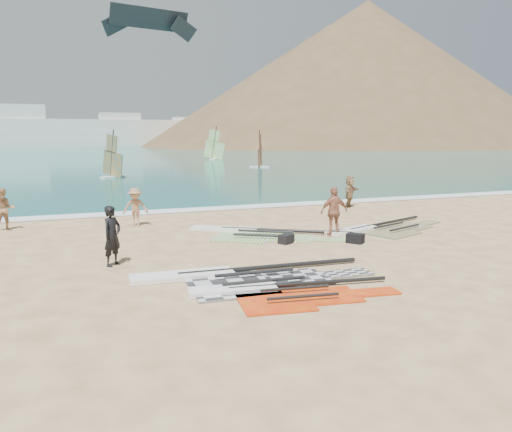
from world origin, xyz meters
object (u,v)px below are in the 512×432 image
object	(u,v)px
gear_bag_far	(355,238)
beachgoer_left	(4,209)
rig_red	(277,293)
person_wetsuit	(112,236)
beachgoer_back	(334,212)
beachgoer_right	(350,191)
gear_bag_near	(286,239)
rig_orange	(380,229)
rig_grey	(235,277)
rig_green	(253,233)
beachgoer_mid	(135,207)

from	to	relation	value
gear_bag_far	beachgoer_left	world-z (taller)	beachgoer_left
rig_red	person_wetsuit	bearing A→B (deg)	136.56
beachgoer_back	beachgoer_right	bearing A→B (deg)	-122.22
beachgoer_right	gear_bag_near	bearing A→B (deg)	-172.33
rig_orange	gear_bag_near	distance (m)	4.44
rig_grey	rig_red	distance (m)	1.63
rig_green	beachgoer_right	world-z (taller)	beachgoer_right
rig_orange	beachgoer_back	bearing A→B (deg)	167.37
gear_bag_far	person_wetsuit	bearing A→B (deg)	-179.32
gear_bag_near	rig_green	bearing A→B (deg)	106.24
person_wetsuit	rig_grey	bearing A→B (deg)	-85.67
rig_grey	rig_red	world-z (taller)	rig_grey
person_wetsuit	gear_bag_near	bearing A→B (deg)	-34.84
rig_orange	person_wetsuit	xyz separation A→B (m)	(-10.09, -1.73, 0.80)
gear_bag_near	beachgoer_mid	size ratio (longest dim) A/B	0.32
rig_red	beachgoer_right	distance (m)	14.67
beachgoer_back	gear_bag_far	bearing A→B (deg)	96.73
rig_orange	person_wetsuit	size ratio (longest dim) A/B	3.38
rig_grey	gear_bag_near	world-z (taller)	gear_bag_near
gear_bag_far	beachgoer_right	xyz separation A→B (m)	(4.29, 7.41, 0.64)
rig_grey	person_wetsuit	xyz separation A→B (m)	(-2.78, 2.51, 0.80)
beachgoer_mid	gear_bag_near	bearing A→B (deg)	-41.17
beachgoer_mid	beachgoer_right	world-z (taller)	beachgoer_right
rig_grey	person_wetsuit	size ratio (longest dim) A/B	3.70
beachgoer_mid	beachgoer_back	size ratio (longest dim) A/B	0.86
beachgoer_left	beachgoer_mid	size ratio (longest dim) A/B	1.07
beachgoer_right	rig_green	bearing A→B (deg)	176.63
beachgoer_left	beachgoer_right	world-z (taller)	beachgoer_left
beachgoer_back	rig_orange	bearing A→B (deg)	-168.83
rig_green	beachgoer_left	world-z (taller)	beachgoer_left
beachgoer_mid	beachgoer_right	bearing A→B (deg)	16.58
rig_red	person_wetsuit	xyz separation A→B (m)	(-3.26, 4.07, 0.80)
rig_orange	rig_red	xyz separation A→B (m)	(-6.83, -5.80, -0.00)
beachgoer_left	beachgoer_back	bearing A→B (deg)	-29.46
rig_red	beachgoer_right	world-z (taller)	beachgoer_right
gear_bag_near	beachgoer_right	bearing A→B (deg)	45.50
beachgoer_left	rig_orange	bearing A→B (deg)	-24.59
beachgoer_back	person_wetsuit	bearing A→B (deg)	13.81
rig_red	gear_bag_near	size ratio (longest dim) A/B	10.02
beachgoer_mid	beachgoer_right	xyz separation A→B (m)	(10.83, 1.51, 0.03)
rig_green	gear_bag_near	xyz separation A→B (m)	(0.52, -1.80, 0.11)
rig_orange	beachgoer_right	distance (m)	6.21
rig_red	beachgoer_right	xyz separation A→B (m)	(8.98, 11.57, 0.75)
rig_grey	beachgoer_right	world-z (taller)	beachgoer_right
rig_orange	beachgoer_left	xyz separation A→B (m)	(-13.50, 5.07, 0.77)
gear_bag_near	beachgoer_mid	distance (m)	6.72
rig_grey	rig_green	xyz separation A→B (m)	(2.43, 5.19, -0.00)
rig_green	beachgoer_mid	world-z (taller)	beachgoer_mid
rig_grey	beachgoer_back	distance (m)	6.50
gear_bag_far	beachgoer_mid	distance (m)	8.83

